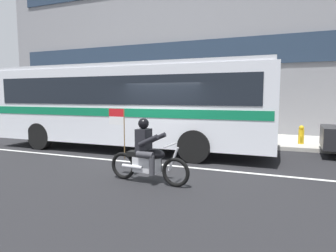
# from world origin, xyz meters

# --- Properties ---
(ground_plane) EXTENTS (60.00, 60.00, 0.00)m
(ground_plane) POSITION_xyz_m (0.00, 0.00, 0.00)
(ground_plane) COLOR black
(sidewalk_curb) EXTENTS (28.00, 3.80, 0.15)m
(sidewalk_curb) POSITION_xyz_m (0.00, 5.10, 0.07)
(sidewalk_curb) COLOR #B7B2A8
(sidewalk_curb) RESTS_ON ground_plane
(lane_center_stripe) EXTENTS (26.60, 0.14, 0.01)m
(lane_center_stripe) POSITION_xyz_m (0.00, -0.60, 0.00)
(lane_center_stripe) COLOR silver
(lane_center_stripe) RESTS_ON ground_plane
(office_building_facade) EXTENTS (28.00, 0.89, 12.56)m
(office_building_facade) POSITION_xyz_m (0.00, 7.39, 6.29)
(office_building_facade) COLOR gray
(office_building_facade) RESTS_ON ground_plane
(transit_bus) EXTENTS (10.75, 2.72, 3.22)m
(transit_bus) POSITION_xyz_m (-1.89, 1.19, 1.88)
(transit_bus) COLOR silver
(transit_bus) RESTS_ON ground_plane
(motorcycle_with_rider) EXTENTS (2.19, 0.64, 1.78)m
(motorcycle_with_rider) POSITION_xyz_m (0.59, -2.38, 0.67)
(motorcycle_with_rider) COLOR black
(motorcycle_with_rider) RESTS_ON ground_plane
(fire_hydrant) EXTENTS (0.22, 0.30, 0.75)m
(fire_hydrant) POSITION_xyz_m (4.34, 4.22, 0.52)
(fire_hydrant) COLOR gold
(fire_hydrant) RESTS_ON sidewalk_curb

